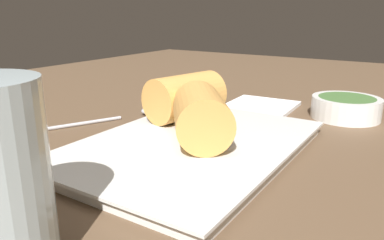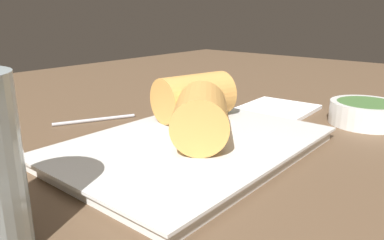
% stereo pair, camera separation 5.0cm
% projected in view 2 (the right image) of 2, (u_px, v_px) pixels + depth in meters
% --- Properties ---
extents(table_surface, '(1.80, 1.40, 0.02)m').
position_uv_depth(table_surface, '(204.00, 153.00, 0.45)').
color(table_surface, brown).
rests_on(table_surface, ground).
extents(serving_plate, '(0.30, 0.21, 0.01)m').
position_uv_depth(serving_plate, '(192.00, 147.00, 0.41)').
color(serving_plate, silver).
rests_on(serving_plate, table_surface).
extents(roll_front_left, '(0.11, 0.11, 0.06)m').
position_uv_depth(roll_front_left, '(201.00, 114.00, 0.41)').
color(roll_front_left, '#D19347').
rests_on(roll_front_left, serving_plate).
extents(roll_front_right, '(0.11, 0.08, 0.06)m').
position_uv_depth(roll_front_right, '(197.00, 96.00, 0.49)').
color(roll_front_right, '#D19347').
rests_on(roll_front_right, serving_plate).
extents(dipping_bowl_near, '(0.10, 0.10, 0.03)m').
position_uv_depth(dipping_bowl_near, '(366.00, 112.00, 0.52)').
color(dipping_bowl_near, silver).
rests_on(dipping_bowl_near, table_surface).
extents(spoon, '(0.18, 0.10, 0.01)m').
position_uv_depth(spoon, '(154.00, 111.00, 0.57)').
color(spoon, '#B2B2B7').
rests_on(spoon, table_surface).
extents(napkin, '(0.13, 0.11, 0.01)m').
position_uv_depth(napkin, '(276.00, 109.00, 0.59)').
color(napkin, white).
rests_on(napkin, table_surface).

